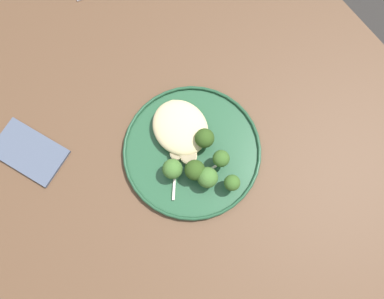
# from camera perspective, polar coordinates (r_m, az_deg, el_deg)

# --- Properties ---
(ground) EXTENTS (6.00, 6.00, 0.00)m
(ground) POSITION_cam_1_polar(r_m,az_deg,el_deg) (1.54, -0.91, -5.52)
(ground) COLOR #2D2B28
(wooden_dining_table) EXTENTS (1.40, 1.00, 0.74)m
(wooden_dining_table) POSITION_cam_1_polar(r_m,az_deg,el_deg) (0.89, -1.56, 1.19)
(wooden_dining_table) COLOR brown
(wooden_dining_table) RESTS_ON ground
(dinner_plate) EXTENTS (0.29, 0.29, 0.02)m
(dinner_plate) POSITION_cam_1_polar(r_m,az_deg,el_deg) (0.79, -0.00, -0.21)
(dinner_plate) COLOR #235133
(dinner_plate) RESTS_ON wooden_dining_table
(noodle_bed) EXTENTS (0.13, 0.11, 0.04)m
(noodle_bed) POSITION_cam_1_polar(r_m,az_deg,el_deg) (0.79, -1.56, 3.11)
(noodle_bed) COLOR beige
(noodle_bed) RESTS_ON dinner_plate
(seared_scallop_right_edge) EXTENTS (0.03, 0.03, 0.01)m
(seared_scallop_right_edge) POSITION_cam_1_polar(r_m,az_deg,el_deg) (0.78, -2.35, -0.66)
(seared_scallop_right_edge) COLOR beige
(seared_scallop_right_edge) RESTS_ON dinner_plate
(seared_scallop_tiny_bay) EXTENTS (0.02, 0.02, 0.02)m
(seared_scallop_tiny_bay) POSITION_cam_1_polar(r_m,az_deg,el_deg) (0.80, -4.70, 4.89)
(seared_scallop_tiny_bay) COLOR #E5C689
(seared_scallop_tiny_bay) RESTS_ON dinner_plate
(seared_scallop_front_small) EXTENTS (0.03, 0.03, 0.01)m
(seared_scallop_front_small) POSITION_cam_1_polar(r_m,az_deg,el_deg) (0.79, -0.76, 2.78)
(seared_scallop_front_small) COLOR #DBB77A
(seared_scallop_front_small) RESTS_ON dinner_plate
(seared_scallop_large_seared) EXTENTS (0.03, 0.03, 0.01)m
(seared_scallop_large_seared) POSITION_cam_1_polar(r_m,az_deg,el_deg) (0.80, -2.44, 4.37)
(seared_scallop_large_seared) COLOR #DBB77A
(seared_scallop_large_seared) RESTS_ON dinner_plate
(seared_scallop_rear_pale) EXTENTS (0.03, 0.03, 0.02)m
(seared_scallop_rear_pale) POSITION_cam_1_polar(r_m,az_deg,el_deg) (0.79, -1.98, 1.65)
(seared_scallop_rear_pale) COLOR beige
(seared_scallop_rear_pale) RESTS_ON dinner_plate
(seared_scallop_tilted_round) EXTENTS (0.03, 0.03, 0.02)m
(seared_scallop_tilted_round) POSITION_cam_1_polar(r_m,az_deg,el_deg) (0.78, -0.51, -1.02)
(seared_scallop_tilted_round) COLOR beige
(seared_scallop_tilted_round) RESTS_ON dinner_plate
(seared_scallop_left_edge) EXTENTS (0.04, 0.04, 0.01)m
(seared_scallop_left_edge) POSITION_cam_1_polar(r_m,az_deg,el_deg) (0.81, -2.77, 6.22)
(seared_scallop_left_edge) COLOR #E5C689
(seared_scallop_left_edge) RESTS_ON dinner_plate
(broccoli_floret_center_pile) EXTENTS (0.04, 0.04, 0.05)m
(broccoli_floret_center_pile) POSITION_cam_1_polar(r_m,az_deg,el_deg) (0.75, 2.35, -4.25)
(broccoli_floret_center_pile) COLOR #7A994C
(broccoli_floret_center_pile) RESTS_ON dinner_plate
(broccoli_floret_tall_stalk) EXTENTS (0.03, 0.03, 0.05)m
(broccoli_floret_tall_stalk) POSITION_cam_1_polar(r_m,az_deg,el_deg) (0.75, 4.40, -1.41)
(broccoli_floret_tall_stalk) COLOR #7A994C
(broccoli_floret_tall_stalk) RESTS_ON dinner_plate
(broccoli_floret_small_sprig) EXTENTS (0.03, 0.03, 0.05)m
(broccoli_floret_small_sprig) POSITION_cam_1_polar(r_m,az_deg,el_deg) (0.75, 6.06, -5.04)
(broccoli_floret_small_sprig) COLOR #7A994C
(broccoli_floret_small_sprig) RESTS_ON dinner_plate
(broccoli_floret_rear_charred) EXTENTS (0.04, 0.04, 0.05)m
(broccoli_floret_rear_charred) POSITION_cam_1_polar(r_m,az_deg,el_deg) (0.75, -2.97, -2.97)
(broccoli_floret_rear_charred) COLOR #7A994C
(broccoli_floret_rear_charred) RESTS_ON dinner_plate
(broccoli_floret_split_head) EXTENTS (0.04, 0.04, 0.06)m
(broccoli_floret_split_head) POSITION_cam_1_polar(r_m,az_deg,el_deg) (0.76, 1.90, 1.68)
(broccoli_floret_split_head) COLOR #89A356
(broccoli_floret_split_head) RESTS_ON dinner_plate
(broccoli_floret_beside_noodles) EXTENTS (0.04, 0.04, 0.06)m
(broccoli_floret_beside_noodles) POSITION_cam_1_polar(r_m,az_deg,el_deg) (0.75, 0.43, -3.14)
(broccoli_floret_beside_noodles) COLOR #7A994C
(broccoli_floret_beside_noodles) RESTS_ON dinner_plate
(onion_sliver_long_sliver) EXTENTS (0.05, 0.04, 0.00)m
(onion_sliver_long_sliver) POSITION_cam_1_polar(r_m,az_deg,el_deg) (0.77, -2.72, -5.63)
(onion_sliver_long_sliver) COLOR silver
(onion_sliver_long_sliver) RESTS_ON dinner_plate
(onion_sliver_short_strip) EXTENTS (0.01, 0.05, 0.00)m
(onion_sliver_short_strip) POSITION_cam_1_polar(r_m,az_deg,el_deg) (0.78, 2.89, -2.90)
(onion_sliver_short_strip) COLOR silver
(onion_sliver_short_strip) RESTS_ON dinner_plate
(folded_napkin) EXTENTS (0.17, 0.14, 0.01)m
(folded_napkin) POSITION_cam_1_polar(r_m,az_deg,el_deg) (0.87, -23.35, -0.32)
(folded_napkin) COLOR #4C566B
(folded_napkin) RESTS_ON wooden_dining_table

